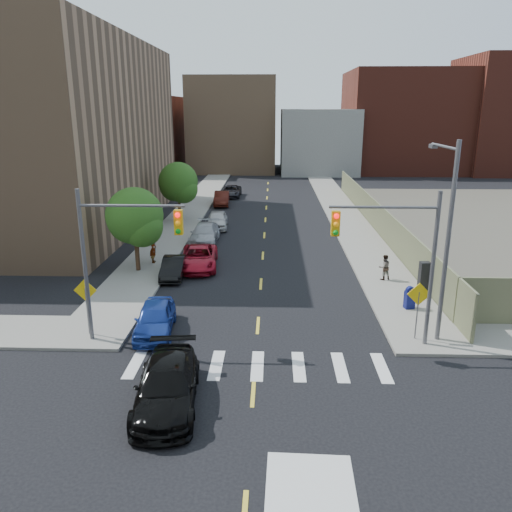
# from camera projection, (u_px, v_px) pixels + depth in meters

# --- Properties ---
(ground) EXTENTS (160.00, 160.00, 0.00)m
(ground) POSITION_uv_depth(u_px,v_px,m) (251.00, 425.00, 16.77)
(ground) COLOR black
(ground) RESTS_ON ground
(sidewalk_nw) EXTENTS (3.50, 73.00, 0.15)m
(sidewalk_nw) POSITION_uv_depth(u_px,v_px,m) (199.00, 201.00, 56.75)
(sidewalk_nw) COLOR gray
(sidewalk_nw) RESTS_ON ground
(sidewalk_ne) EXTENTS (3.50, 73.00, 0.15)m
(sidewalk_ne) POSITION_uv_depth(u_px,v_px,m) (335.00, 201.00, 56.25)
(sidewalk_ne) COLOR gray
(sidewalk_ne) RESTS_ON ground
(fence_north) EXTENTS (0.12, 44.00, 2.50)m
(fence_north) POSITION_uv_depth(u_px,v_px,m) (376.00, 216.00, 42.92)
(fence_north) COLOR #6F704E
(fence_north) RESTS_ON ground
(building_nw) EXTENTS (22.00, 30.00, 16.00)m
(building_nw) POSITION_uv_depth(u_px,v_px,m) (16.00, 134.00, 43.92)
(building_nw) COLOR #8C6B4C
(building_nw) RESTS_ON ground
(bg_bldg_west) EXTENTS (14.00, 18.00, 12.00)m
(bg_bldg_west) POSITION_uv_depth(u_px,v_px,m) (137.00, 134.00, 82.81)
(bg_bldg_west) COLOR #592319
(bg_bldg_west) RESTS_ON ground
(bg_bldg_midwest) EXTENTS (14.00, 16.00, 15.00)m
(bg_bldg_midwest) POSITION_uv_depth(u_px,v_px,m) (234.00, 125.00, 83.78)
(bg_bldg_midwest) COLOR #8C6B4C
(bg_bldg_midwest) RESTS_ON ground
(bg_bldg_center) EXTENTS (12.00, 16.00, 10.00)m
(bg_bldg_center) POSITION_uv_depth(u_px,v_px,m) (318.00, 141.00, 82.13)
(bg_bldg_center) COLOR gray
(bg_bldg_center) RESTS_ON ground
(bg_bldg_east) EXTENTS (18.00, 18.00, 16.00)m
(bg_bldg_east) POSITION_uv_depth(u_px,v_px,m) (402.00, 122.00, 82.74)
(bg_bldg_east) COLOR #592319
(bg_bldg_east) RESTS_ON ground
(bg_bldg_fareast) EXTENTS (14.00, 16.00, 18.00)m
(bg_bldg_fareast) POSITION_uv_depth(u_px,v_px,m) (506.00, 116.00, 80.03)
(bg_bldg_fareast) COLOR #592319
(bg_bldg_fareast) RESTS_ON ground
(signal_nw) EXTENTS (4.59, 0.30, 7.00)m
(signal_nw) POSITION_uv_depth(u_px,v_px,m) (118.00, 246.00, 21.42)
(signal_nw) COLOR #59595E
(signal_nw) RESTS_ON ground
(signal_ne) EXTENTS (4.59, 0.30, 7.00)m
(signal_ne) POSITION_uv_depth(u_px,v_px,m) (398.00, 249.00, 21.03)
(signal_ne) COLOR #59595E
(signal_ne) RESTS_ON ground
(streetlight_ne) EXTENTS (0.25, 3.70, 9.00)m
(streetlight_ne) POSITION_uv_depth(u_px,v_px,m) (446.00, 228.00, 21.63)
(streetlight_ne) COLOR #59595E
(streetlight_ne) RESTS_ON ground
(warn_sign_nw) EXTENTS (1.06, 0.06, 2.83)m
(warn_sign_nw) POSITION_uv_depth(u_px,v_px,m) (86.00, 297.00, 22.68)
(warn_sign_nw) COLOR #59595E
(warn_sign_nw) RESTS_ON ground
(warn_sign_ne) EXTENTS (1.06, 0.06, 2.83)m
(warn_sign_ne) POSITION_uv_depth(u_px,v_px,m) (418.00, 301.00, 22.20)
(warn_sign_ne) COLOR #59595E
(warn_sign_ne) RESTS_ON ground
(warn_sign_midwest) EXTENTS (1.06, 0.06, 2.83)m
(warn_sign_midwest) POSITION_uv_depth(u_px,v_px,m) (154.00, 228.00, 35.61)
(warn_sign_midwest) COLOR #59595E
(warn_sign_midwest) RESTS_ON ground
(tree_west_near) EXTENTS (3.66, 3.64, 5.52)m
(tree_west_near) POSITION_uv_depth(u_px,v_px,m) (135.00, 219.00, 31.40)
(tree_west_near) COLOR #332114
(tree_west_near) RESTS_ON ground
(tree_west_far) EXTENTS (3.66, 3.64, 5.52)m
(tree_west_far) POSITION_uv_depth(u_px,v_px,m) (178.00, 184.00, 45.77)
(tree_west_far) COLOR #332114
(tree_west_far) RESTS_ON ground
(parked_car_blue) EXTENTS (2.15, 4.45, 1.46)m
(parked_car_blue) POSITION_uv_depth(u_px,v_px,m) (155.00, 319.00, 23.42)
(parked_car_blue) COLOR navy
(parked_car_blue) RESTS_ON ground
(parked_car_black) EXTENTS (1.56, 3.92, 1.27)m
(parked_car_black) POSITION_uv_depth(u_px,v_px,m) (174.00, 268.00, 31.20)
(parked_car_black) COLOR black
(parked_car_black) RESTS_ON ground
(parked_car_red) EXTENTS (2.76, 5.30, 1.43)m
(parked_car_red) POSITION_uv_depth(u_px,v_px,m) (199.00, 258.00, 33.01)
(parked_car_red) COLOR #A71023
(parked_car_red) RESTS_ON ground
(parked_car_silver) EXTENTS (2.11, 5.13, 1.48)m
(parked_car_silver) POSITION_uv_depth(u_px,v_px,m) (205.00, 234.00, 39.13)
(parked_car_silver) COLOR #A3A6AB
(parked_car_silver) RESTS_ON ground
(parked_car_white) EXTENTS (2.06, 4.53, 1.51)m
(parked_car_white) POSITION_uv_depth(u_px,v_px,m) (217.00, 220.00, 43.91)
(parked_car_white) COLOR silver
(parked_car_white) RESTS_ON ground
(parked_car_maroon) EXTENTS (1.80, 4.62, 1.50)m
(parked_car_maroon) POSITION_uv_depth(u_px,v_px,m) (222.00, 198.00, 54.24)
(parked_car_maroon) COLOR #3D120C
(parked_car_maroon) RESTS_ON ground
(parked_car_grey) EXTENTS (2.30, 4.89, 1.35)m
(parked_car_grey) POSITION_uv_depth(u_px,v_px,m) (231.00, 191.00, 59.41)
(parked_car_grey) COLOR black
(parked_car_grey) RESTS_ON ground
(black_sedan) EXTENTS (2.61, 5.44, 1.53)m
(black_sedan) POSITION_uv_depth(u_px,v_px,m) (167.00, 386.00, 17.72)
(black_sedan) COLOR black
(black_sedan) RESTS_ON ground
(mailbox) EXTENTS (0.57, 0.48, 1.20)m
(mailbox) POSITION_uv_depth(u_px,v_px,m) (410.00, 298.00, 25.99)
(mailbox) COLOR #0E1457
(mailbox) RESTS_ON sidewalk_ne
(payphone) EXTENTS (0.59, 0.49, 1.85)m
(payphone) POSITION_uv_depth(u_px,v_px,m) (424.00, 278.00, 27.97)
(payphone) COLOR black
(payphone) RESTS_ON sidewalk_ne
(pedestrian_west) EXTENTS (0.55, 0.74, 1.85)m
(pedestrian_west) POSITION_uv_depth(u_px,v_px,m) (153.00, 249.00, 33.63)
(pedestrian_west) COLOR gray
(pedestrian_west) RESTS_ON sidewalk_nw
(pedestrian_east) EXTENTS (0.91, 0.80, 1.56)m
(pedestrian_east) POSITION_uv_depth(u_px,v_px,m) (384.00, 267.00, 30.29)
(pedestrian_east) COLOR gray
(pedestrian_east) RESTS_ON sidewalk_ne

